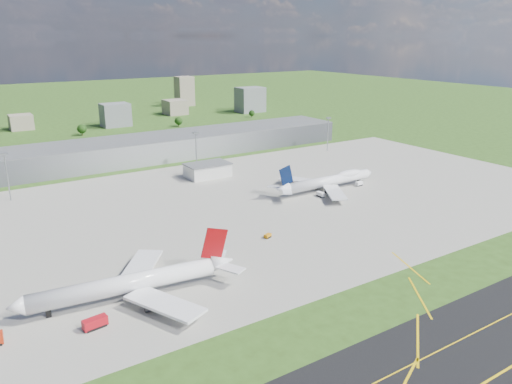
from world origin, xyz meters
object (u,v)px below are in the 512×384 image
fire_truck (95,323)px  van_white_near (321,195)px  airliner_blue_quad (329,181)px  tug_yellow (268,236)px  van_white_far (359,184)px  airliner_red_twin (134,283)px

fire_truck → van_white_near: (139.45, 62.12, -0.35)m
airliner_blue_quad → tug_yellow: airliner_blue_quad is taller
fire_truck → airliner_blue_quad: bearing=17.0°
fire_truck → van_white_far: size_ratio=1.53×
airliner_red_twin → van_white_near: (123.23, 51.03, -4.14)m
van_white_far → fire_truck: bearing=-166.0°
fire_truck → van_white_far: (171.77, 65.93, -0.39)m
fire_truck → tug_yellow: 87.89m
airliner_red_twin → van_white_far: (155.56, 54.85, -4.19)m
airliner_blue_quad → van_white_far: size_ratio=14.14×
fire_truck → tug_yellow: (82.68, 29.79, -0.75)m
airliner_red_twin → van_white_far: size_ratio=14.93×
airliner_blue_quad → van_white_far: airliner_blue_quad is taller
airliner_blue_quad → fire_truck: (-152.07, -69.90, -3.48)m
airliner_blue_quad → tug_yellow: (-69.39, -40.10, -4.24)m
airliner_red_twin → airliner_blue_quad: (135.85, 58.81, -0.31)m
airliner_blue_quad → van_white_near: 15.32m
fire_truck → van_white_near: 152.66m
fire_truck → van_white_far: 183.99m
tug_yellow → van_white_far: bearing=1.8°
van_white_near → van_white_far: van_white_near is taller
airliner_red_twin → fire_truck: (-16.22, -11.09, -3.80)m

